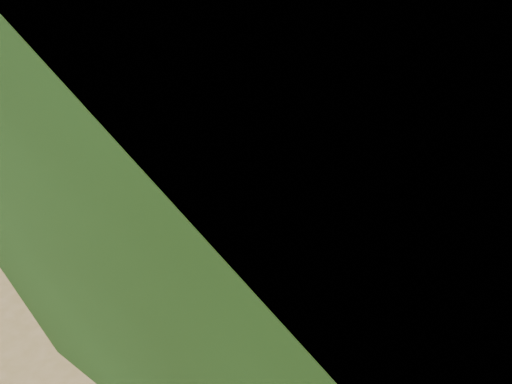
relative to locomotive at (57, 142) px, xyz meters
The scene contains 8 objects.
ground 8.06m from the locomotive, ahead, with size 90.00×90.00×0.00m, color olive.
track 8.05m from the locomotive, ahead, with size 22.00×1.00×0.10m.
locomotive is the anchor object (origin of this frame).
carriage_front 3.49m from the locomotive, ahead, with size 3.56×1.46×1.85m.
carriage_rear 7.24m from the locomotive, ahead, with size 3.56×1.46×1.85m.
fence 11.25m from the locomotive, 45.10° to the left, with size 18.10×0.10×1.00m.
shrub_west 9.32m from the locomotive, 96.21° to the left, with size 2.63×2.02×1.82m, color #2D6B1E.
shrub_mid_w 11.20m from the locomotive, 55.74° to the left, with size 2.53×1.94×1.75m, color #2D6B1E.
Camera 1 is at (5.97, -9.95, 6.28)m, focal length 35.00 mm.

